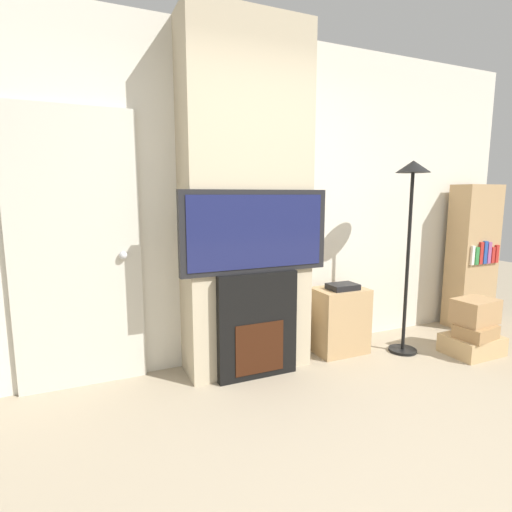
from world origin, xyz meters
name	(u,v)px	position (x,y,z in m)	size (l,w,h in m)	color
wall_back	(235,201)	(0.00, 2.03, 1.35)	(6.00, 0.06, 2.70)	silver
chimney_breast	(246,202)	(0.00, 1.80, 1.35)	(0.99, 0.40, 2.70)	#BCAD8E
fireplace	(256,325)	(0.00, 1.60, 0.41)	(0.64, 0.15, 0.83)	black
television	(256,232)	(0.00, 1.60, 1.13)	(1.17, 0.07, 0.62)	black
floor_lamp	(411,205)	(1.41, 1.50, 1.32)	(0.29, 0.29, 1.69)	black
box_stack	(474,330)	(1.93, 1.21, 0.22)	(0.47, 0.38, 0.50)	tan
media_stand	(339,319)	(0.88, 1.74, 0.30)	(0.46, 0.34, 0.63)	tan
bookshelf	(472,256)	(2.61, 1.80, 0.75)	(0.50, 0.29, 1.51)	tan
entry_door	(77,252)	(-1.23, 1.97, 1.00)	(0.88, 0.09, 2.01)	beige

